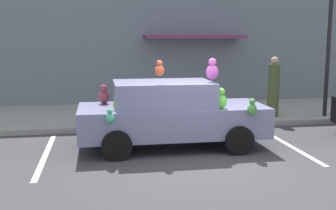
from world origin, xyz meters
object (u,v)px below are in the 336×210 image
object	(u,v)px
street_lamp_post	(329,36)
pedestrian_near_shopfront	(274,89)
teddy_bear_on_sidewalk	(142,110)
plush_covered_car	(170,113)

from	to	relation	value
street_lamp_post	pedestrian_near_shopfront	world-z (taller)	street_lamp_post
teddy_bear_on_sidewalk	pedestrian_near_shopfront	xyz separation A→B (m)	(3.99, -0.08, 0.54)
teddy_bear_on_sidewalk	plush_covered_car	bearing A→B (deg)	-81.38
plush_covered_car	pedestrian_near_shopfront	xyz separation A→B (m)	(3.60, 2.46, 0.19)
plush_covered_car	teddy_bear_on_sidewalk	world-z (taller)	plush_covered_car
pedestrian_near_shopfront	plush_covered_car	bearing A→B (deg)	-145.66
plush_covered_car	pedestrian_near_shopfront	distance (m)	4.37
street_lamp_post	pedestrian_near_shopfront	xyz separation A→B (m)	(-1.61, 0.17, -1.58)
plush_covered_car	street_lamp_post	distance (m)	5.97
plush_covered_car	street_lamp_post	bearing A→B (deg)	23.69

